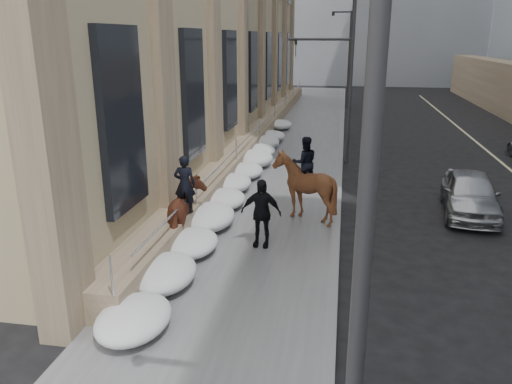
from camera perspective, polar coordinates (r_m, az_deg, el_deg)
ground at (r=12.34m, az=-3.81°, el=-11.68°), size 140.00×140.00×0.00m
sidewalk at (r=21.46m, az=2.46°, el=1.35°), size 5.00×80.00×0.12m
curb at (r=21.30m, az=9.47°, el=0.99°), size 0.24×80.00×0.12m
bg_building_far at (r=83.01m, az=4.19°, el=20.12°), size 24.00×12.00×20.00m
streetlight_near at (r=4.67m, az=10.63°, el=-0.40°), size 1.71×0.24×8.00m
streetlight_mid at (r=24.50m, az=10.44°, el=13.82°), size 1.71×0.24×8.00m
streetlight_far at (r=44.48m, az=10.42°, el=15.30°), size 1.71×0.24×8.00m
traffic_signal at (r=32.52m, az=9.16°, el=13.68°), size 4.10×0.22×6.00m
snow_bank at (r=19.79m, az=-2.33°, el=1.19°), size 1.70×18.10×0.76m
mounted_horse_left at (r=14.83m, az=-7.90°, el=-1.96°), size 1.28×2.27×2.58m
mounted_horse_right at (r=16.55m, az=5.47°, el=0.91°), size 2.33×2.47×2.76m
pedestrian at (r=14.35m, az=0.58°, el=-2.40°), size 1.20×0.54×2.02m
car_silver at (r=18.89m, az=23.26°, el=-0.15°), size 2.26×4.58×1.50m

